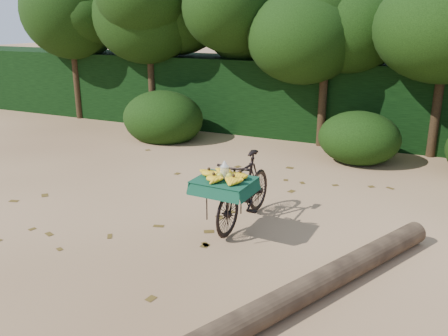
% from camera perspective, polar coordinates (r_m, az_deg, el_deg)
% --- Properties ---
extents(ground, '(80.00, 80.00, 0.00)m').
position_cam_1_polar(ground, '(6.40, -4.76, -7.95)').
color(ground, tan).
rests_on(ground, ground).
extents(vendor_bicycle, '(0.74, 1.74, 1.00)m').
position_cam_1_polar(vendor_bicycle, '(6.51, 2.36, -2.58)').
color(vendor_bicycle, black).
rests_on(vendor_bicycle, ground).
extents(fallen_log, '(1.87, 3.54, 0.27)m').
position_cam_1_polar(fallen_log, '(5.15, 11.52, -13.34)').
color(fallen_log, brown).
rests_on(fallen_log, ground).
extents(hedge_backdrop, '(26.00, 1.80, 1.80)m').
position_cam_1_polar(hedge_backdrop, '(11.81, 10.52, 8.32)').
color(hedge_backdrop, black).
rests_on(hedge_backdrop, ground).
extents(tree_row, '(14.50, 2.00, 4.00)m').
position_cam_1_polar(tree_row, '(11.10, 6.42, 13.65)').
color(tree_row, black).
rests_on(tree_row, ground).
extents(bush_clumps, '(8.80, 1.70, 0.90)m').
position_cam_1_polar(bush_clumps, '(9.87, 10.19, 3.86)').
color(bush_clumps, black).
rests_on(bush_clumps, ground).
extents(leaf_litter, '(7.00, 7.30, 0.01)m').
position_cam_1_polar(leaf_litter, '(6.92, -2.10, -5.82)').
color(leaf_litter, '#503C15').
rests_on(leaf_litter, ground).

